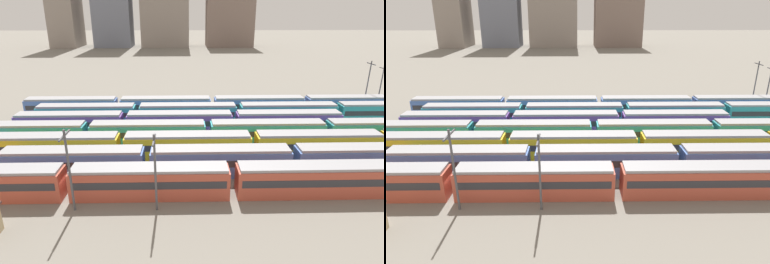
# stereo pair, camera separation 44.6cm
# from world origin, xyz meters

# --- Properties ---
(ground_plane) EXTENTS (600.00, 600.00, 0.00)m
(ground_plane) POSITION_xyz_m (0.00, 15.60, 0.00)
(ground_plane) COLOR slate
(train_track_0) EXTENTS (93.60, 3.06, 3.75)m
(train_track_0) POSITION_xyz_m (27.49, 0.00, 1.90)
(train_track_0) COLOR #BC4C38
(train_track_0) RESTS_ON ground_plane
(train_track_1) EXTENTS (74.70, 3.06, 3.75)m
(train_track_1) POSITION_xyz_m (26.60, 5.20, 1.90)
(train_track_1) COLOR #4C70BC
(train_track_1) RESTS_ON ground_plane
(train_track_2) EXTENTS (112.50, 3.06, 3.75)m
(train_track_2) POSITION_xyz_m (41.34, 10.40, 1.90)
(train_track_2) COLOR yellow
(train_track_2) RESTS_ON ground_plane
(train_track_3) EXTENTS (93.60, 3.06, 3.75)m
(train_track_3) POSITION_xyz_m (25.70, 15.60, 1.90)
(train_track_3) COLOR teal
(train_track_3) RESTS_ON ground_plane
(train_track_4) EXTENTS (55.80, 3.06, 3.75)m
(train_track_4) POSITION_xyz_m (11.72, 20.80, 1.90)
(train_track_4) COLOR #6B429E
(train_track_4) RESTS_ON ground_plane
(train_track_5) EXTENTS (74.70, 3.06, 3.75)m
(train_track_5) POSITION_xyz_m (22.67, 26.00, 1.90)
(train_track_5) COLOR teal
(train_track_5) RESTS_ON ground_plane
(train_track_6) EXTENTS (112.50, 3.06, 3.75)m
(train_track_6) POSITION_xyz_m (37.16, 31.20, 1.90)
(train_track_6) COLOR #4C70BC
(train_track_6) RESTS_ON ground_plane
(catenary_pole_0) EXTENTS (0.24, 3.20, 8.73)m
(catenary_pole_0) POSITION_xyz_m (9.47, -2.92, 4.89)
(catenary_pole_0) COLOR #4C4C51
(catenary_pole_0) RESTS_ON ground_plane
(catenary_pole_1) EXTENTS (0.24, 3.20, 9.41)m
(catenary_pole_1) POSITION_xyz_m (53.96, 34.03, 5.24)
(catenary_pole_1) COLOR #4C4C51
(catenary_pole_1) RESTS_ON ground_plane
(catenary_pole_2) EXTENTS (0.24, 3.20, 9.23)m
(catenary_pole_2) POSITION_xyz_m (0.61, -2.75, 5.15)
(catenary_pole_2) COLOR #4C4C51
(catenary_pole_2) RESTS_ON ground_plane
(catenary_pole_3) EXTENTS (0.24, 3.20, 10.36)m
(catenary_pole_3) POSITION_xyz_m (51.21, 34.24, 5.73)
(catenary_pole_3) COLOR #4C4C51
(catenary_pole_3) RESTS_ON ground_plane
(distant_building_0) EXTENTS (14.19, 21.38, 49.69)m
(distant_building_0) POSITION_xyz_m (-52.90, 162.70, 24.85)
(distant_building_0) COLOR gray
(distant_building_0) RESTS_ON ground_plane
(distant_building_2) EXTENTS (26.46, 14.86, 49.63)m
(distant_building_2) POSITION_xyz_m (2.34, 162.70, 24.81)
(distant_building_2) COLOR gray
(distant_building_2) RESTS_ON ground_plane
(distant_building_3) EXTENTS (26.10, 16.44, 35.26)m
(distant_building_3) POSITION_xyz_m (38.49, 162.70, 17.63)
(distant_building_3) COLOR #7A665B
(distant_building_3) RESTS_ON ground_plane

